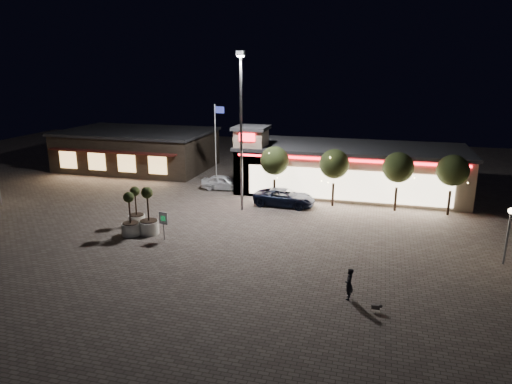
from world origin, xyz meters
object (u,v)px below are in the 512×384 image
(white_sedan, at_px, (223,182))
(valet_sign, at_px, (163,221))
(planter_left, at_px, (136,214))
(pedestrian, at_px, (349,284))
(planter_mid, at_px, (149,219))
(pickup_truck, at_px, (284,197))

(white_sedan, height_order, valet_sign, valet_sign)
(planter_left, relative_size, valet_sign, 1.52)
(white_sedan, distance_m, planter_left, 11.50)
(pedestrian, bearing_deg, white_sedan, -142.56)
(planter_left, height_order, valet_sign, planter_left)
(planter_left, relative_size, planter_mid, 0.88)
(planter_left, bearing_deg, valet_sign, -32.80)
(white_sedan, xyz_separation_m, valet_sign, (0.42, -13.22, 0.66))
(planter_left, bearing_deg, white_sedan, 76.03)
(planter_left, xyz_separation_m, planter_mid, (1.65, -1.23, 0.12))
(pedestrian, height_order, valet_sign, valet_sign)
(pedestrian, bearing_deg, planter_mid, -110.32)
(planter_left, bearing_deg, pedestrian, -23.90)
(pickup_truck, height_order, planter_mid, planter_mid)
(pedestrian, relative_size, valet_sign, 0.84)
(pickup_truck, xyz_separation_m, planter_mid, (-7.72, -8.94, 0.33))
(white_sedan, distance_m, pedestrian, 22.29)
(planter_left, distance_m, planter_mid, 2.06)
(white_sedan, relative_size, valet_sign, 2.11)
(pedestrian, xyz_separation_m, planter_mid, (-14.10, 5.75, 0.22))
(white_sedan, height_order, planter_left, planter_left)
(white_sedan, bearing_deg, pickup_truck, -119.71)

